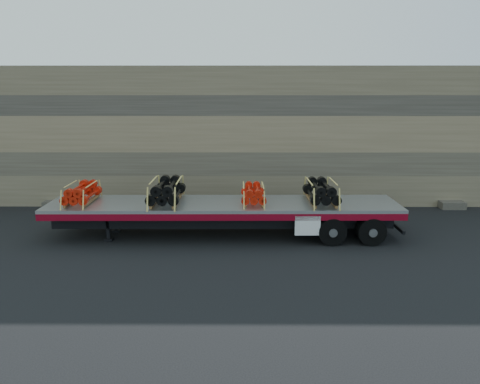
# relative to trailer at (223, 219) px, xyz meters

# --- Properties ---
(ground) EXTENTS (120.00, 120.00, 0.00)m
(ground) POSITION_rel_trailer_xyz_m (-0.64, -0.22, -0.71)
(ground) COLOR black
(ground) RESTS_ON ground
(rock_wall) EXTENTS (44.00, 3.00, 7.00)m
(rock_wall) POSITION_rel_trailer_xyz_m (-0.64, 6.28, 2.79)
(rock_wall) COLOR #7A6B54
(rock_wall) RESTS_ON ground
(trailer) EXTENTS (14.14, 2.83, 1.41)m
(trailer) POSITION_rel_trailer_xyz_m (0.00, 0.00, 0.00)
(trailer) COLOR #B3B5BB
(trailer) RESTS_ON ground
(bundle_front) EXTENTS (1.06, 2.09, 0.74)m
(bundle_front) POSITION_rel_trailer_xyz_m (-5.71, -0.05, 1.07)
(bundle_front) COLOR red
(bundle_front) RESTS_ON trailer
(bundle_midfront) EXTENTS (1.28, 2.53, 0.89)m
(bundle_midfront) POSITION_rel_trailer_xyz_m (-2.28, -0.02, 1.15)
(bundle_midfront) COLOR black
(bundle_midfront) RESTS_ON trailer
(bundle_midrear) EXTENTS (0.97, 1.92, 0.68)m
(bundle_midrear) POSITION_rel_trailer_xyz_m (1.22, 0.01, 1.04)
(bundle_midrear) COLOR red
(bundle_midrear) RESTS_ON trailer
(bundle_rear) EXTENTS (1.19, 2.36, 0.83)m
(bundle_rear) POSITION_rel_trailer_xyz_m (3.96, 0.03, 1.12)
(bundle_rear) COLOR black
(bundle_rear) RESTS_ON trailer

